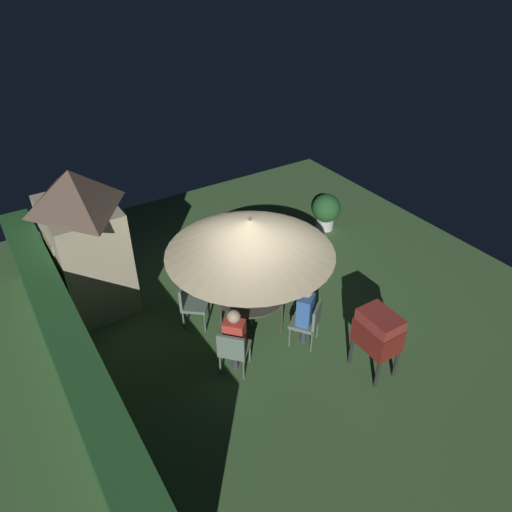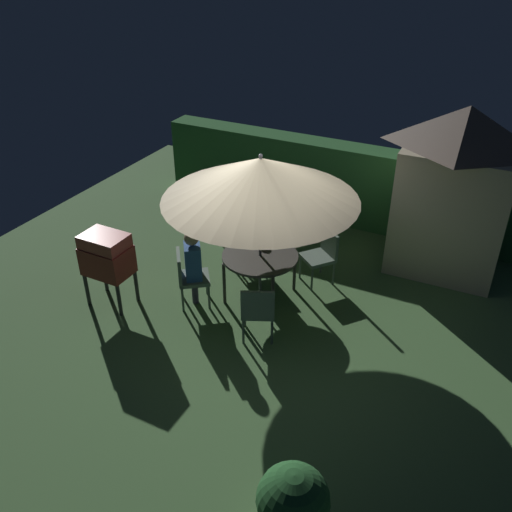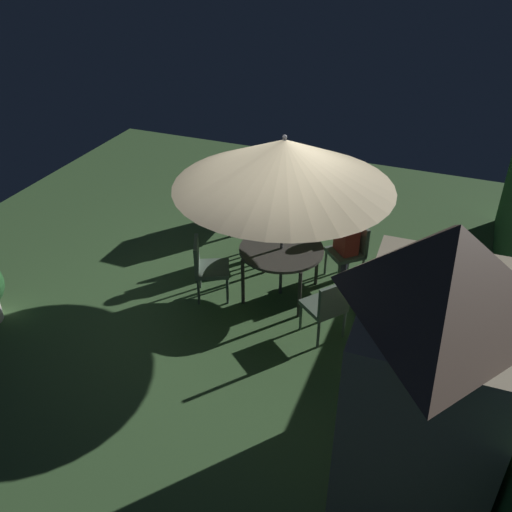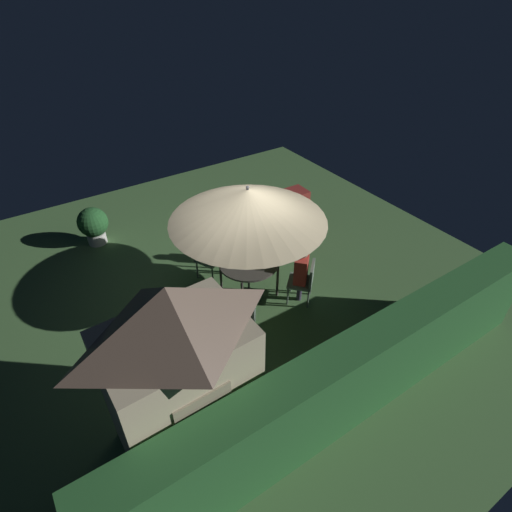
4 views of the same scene
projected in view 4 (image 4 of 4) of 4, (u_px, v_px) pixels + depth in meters
The scene contains 13 objects.
ground_plane at pixel (228, 285), 8.52m from camera, with size 11.00×11.00×0.00m, color #47703D.
hedge_backdrop at pixel (353, 379), 5.72m from camera, with size 7.46×0.54×1.53m.
garden_shed at pixel (180, 372), 5.01m from camera, with size 1.84×1.33×2.81m.
patio_table at pixel (249, 264), 7.95m from camera, with size 1.17×1.17×0.76m.
patio_umbrella at pixel (248, 205), 7.16m from camera, with size 2.87×2.87×2.39m.
bbq_grill at pixel (292, 205), 9.52m from camera, with size 0.71×0.51×1.20m.
chair_near_shed at pixel (305, 280), 7.85m from camera, with size 0.65×0.65×0.90m.
chair_far_side at pixel (267, 242), 8.89m from camera, with size 0.65×0.65×0.90m.
chair_toward_hedge at pixel (206, 255), 8.49m from camera, with size 0.61×0.61×0.90m.
chair_toward_house at pixel (242, 311), 7.16m from camera, with size 0.65×0.65×0.90m.
potted_plant_by_shed at pixel (93, 224), 9.47m from camera, with size 0.69×0.69×0.92m.
person_in_red at pixel (301, 268), 7.71m from camera, with size 0.41×0.41×1.26m.
person_in_blue at pixel (266, 234), 8.66m from camera, with size 0.39×0.42×1.26m.
Camera 4 is at (3.11, 5.72, 5.56)m, focal length 28.64 mm.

